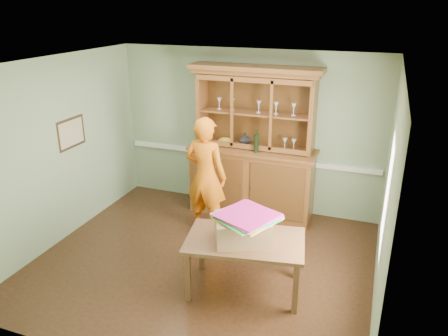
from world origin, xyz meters
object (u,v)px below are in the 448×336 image
at_px(person, 206,176).
at_px(china_hutch, 253,165).
at_px(cardboard_box, 243,229).
at_px(dining_table, 245,245).

bearing_deg(person, china_hutch, -112.49).
bearing_deg(cardboard_box, person, 128.25).
distance_m(dining_table, cardboard_box, 0.24).
bearing_deg(person, cardboard_box, 134.74).
height_order(china_hutch, person, china_hutch).
relative_size(dining_table, person, 0.84).
relative_size(china_hutch, person, 1.34).
bearing_deg(china_hutch, person, -118.98).
xyz_separation_m(china_hutch, cardboard_box, (0.52, -2.13, -0.01)).
distance_m(cardboard_box, person, 1.61).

